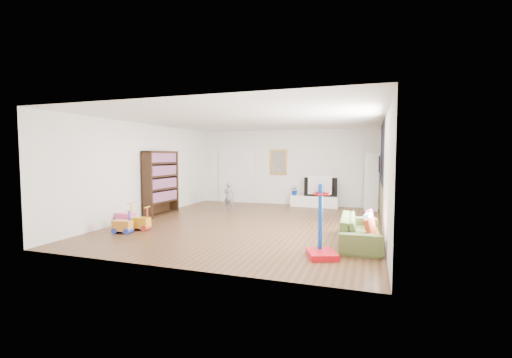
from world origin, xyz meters
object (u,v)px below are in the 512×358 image
(media_console, at_px, (314,201))
(bookshelf, at_px, (161,183))
(basketball_hoop, at_px, (322,217))
(sofa, at_px, (360,230))

(media_console, relative_size, bookshelf, 0.85)
(media_console, distance_m, basketball_hoop, 5.97)
(basketball_hoop, bearing_deg, sofa, 41.14)
(bookshelf, distance_m, basketball_hoop, 5.87)
(media_console, relative_size, basketball_hoop, 1.15)
(sofa, bearing_deg, media_console, 17.18)
(sofa, xyz_separation_m, basketball_hoop, (-0.61, -1.15, 0.43))
(media_console, distance_m, bookshelf, 5.20)
(bookshelf, xyz_separation_m, basketball_hoop, (5.17, -2.77, -0.25))
(media_console, xyz_separation_m, bookshelf, (-4.12, -3.08, 0.77))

